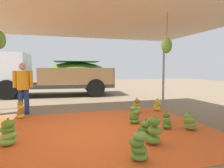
{
  "coord_description": "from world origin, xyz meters",
  "views": [
    {
      "loc": [
        -0.99,
        -4.6,
        1.53
      ],
      "look_at": [
        0.73,
        1.22,
        1.07
      ],
      "focal_mm": 31.26,
      "sensor_mm": 36.0,
      "label": 1
    }
  ],
  "objects": [
    {
      "name": "banana_bunch_6",
      "position": [
        0.33,
        -1.69,
        0.24
      ],
      "size": [
        0.41,
        0.39,
        0.54
      ],
      "color": "#60932D",
      "rests_on": "tarp_orange"
    },
    {
      "name": "cargo_truck_main",
      "position": [
        -1.16,
        7.18,
        1.25
      ],
      "size": [
        6.77,
        3.03,
        2.4
      ],
      "color": "#2D2D2D",
      "rests_on": "ground"
    },
    {
      "name": "tarp_orange",
      "position": [
        0.0,
        0.0,
        0.01
      ],
      "size": [
        5.8,
        4.4,
        0.01
      ],
      "primitive_type": "cube",
      "color": "#E05B23",
      "rests_on": "ground"
    },
    {
      "name": "banana_bunch_5",
      "position": [
        -2.02,
        1.9,
        0.26
      ],
      "size": [
        0.28,
        0.32,
        0.57
      ],
      "color": "gold",
      "rests_on": "tarp_orange"
    },
    {
      "name": "banana_bunch_3",
      "position": [
        1.74,
        -0.31,
        0.21
      ],
      "size": [
        0.28,
        0.28,
        0.46
      ],
      "color": "#518428",
      "rests_on": "tarp_orange"
    },
    {
      "name": "ground_plane",
      "position": [
        0.0,
        3.0,
        0.0
      ],
      "size": [
        40.0,
        40.0,
        0.0
      ],
      "primitive_type": "plane",
      "color": "#7F6B51"
    },
    {
      "name": "worker_1",
      "position": [
        -2.02,
        2.52,
        1.01
      ],
      "size": [
        0.64,
        0.39,
        1.73
      ],
      "color": "navy",
      "rests_on": "ground"
    },
    {
      "name": "banana_bunch_4",
      "position": [
        0.94,
        -0.73,
        0.18
      ],
      "size": [
        0.4,
        0.4,
        0.42
      ],
      "color": "#477523",
      "rests_on": "tarp_orange"
    },
    {
      "name": "tent_canopy",
      "position": [
        -0.0,
        -0.09,
        2.79
      ],
      "size": [
        8.0,
        7.0,
        2.88
      ],
      "color": "#9EA0A5",
      "rests_on": "ground"
    },
    {
      "name": "banana_bunch_0",
      "position": [
        1.74,
        1.58,
        0.23
      ],
      "size": [
        0.35,
        0.35,
        0.54
      ],
      "color": "#996628",
      "rests_on": "tarp_orange"
    },
    {
      "name": "banana_bunch_9",
      "position": [
        1.14,
        0.39,
        0.25
      ],
      "size": [
        0.41,
        0.41,
        0.55
      ],
      "color": "#60932D",
      "rests_on": "tarp_orange"
    },
    {
      "name": "banana_bunch_7",
      "position": [
        2.24,
        -0.54,
        0.2
      ],
      "size": [
        0.39,
        0.39,
        0.45
      ],
      "color": "#75A83D",
      "rests_on": "tarp_orange"
    },
    {
      "name": "banana_bunch_1",
      "position": [
        -1.91,
        -0.35,
        0.25
      ],
      "size": [
        0.37,
        0.37,
        0.55
      ],
      "color": "#75A83D",
      "rests_on": "tarp_orange"
    },
    {
      "name": "banana_bunch_10",
      "position": [
        0.92,
        -1.12,
        0.27
      ],
      "size": [
        0.42,
        0.4,
        0.59
      ],
      "color": "#60932D",
      "rests_on": "tarp_orange"
    },
    {
      "name": "banana_bunch_8",
      "position": [
        2.61,
        1.72,
        0.21
      ],
      "size": [
        0.35,
        0.37,
        0.46
      ],
      "color": "gold",
      "rests_on": "tarp_orange"
    }
  ]
}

